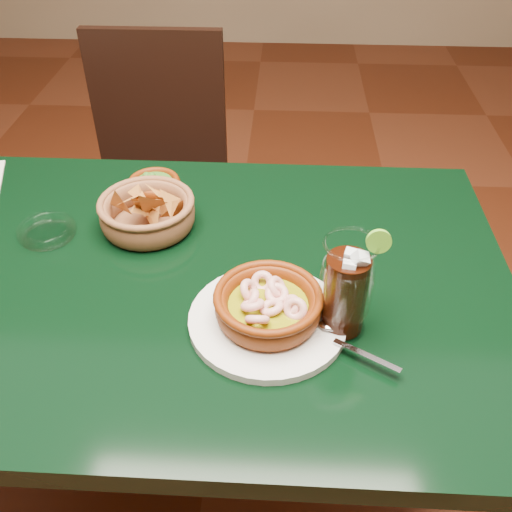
# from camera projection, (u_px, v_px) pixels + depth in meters

# --- Properties ---
(ground) EXTENTS (7.00, 7.00, 0.00)m
(ground) POSITION_uv_depth(u_px,v_px,m) (204.00, 488.00, 1.50)
(ground) COLOR #471C0C
(ground) RESTS_ON ground
(dining_table) EXTENTS (1.20, 0.80, 0.75)m
(dining_table) POSITION_uv_depth(u_px,v_px,m) (184.00, 311.00, 1.09)
(dining_table) COLOR black
(dining_table) RESTS_ON ground
(dining_chair) EXTENTS (0.43, 0.43, 0.92)m
(dining_chair) POSITION_uv_depth(u_px,v_px,m) (158.00, 180.00, 1.74)
(dining_chair) COLOR black
(dining_chair) RESTS_ON ground
(shrimp_plate) EXTENTS (0.33, 0.26, 0.08)m
(shrimp_plate) POSITION_uv_depth(u_px,v_px,m) (268.00, 309.00, 0.91)
(shrimp_plate) COLOR silver
(shrimp_plate) RESTS_ON dining_table
(chip_basket) EXTENTS (0.22, 0.22, 0.14)m
(chip_basket) POSITION_uv_depth(u_px,v_px,m) (148.00, 213.00, 1.12)
(chip_basket) COLOR brown
(chip_basket) RESTS_ON dining_table
(guacamole_ramekin) EXTENTS (0.13, 0.13, 0.05)m
(guacamole_ramekin) POSITION_uv_depth(u_px,v_px,m) (154.00, 186.00, 1.22)
(guacamole_ramekin) COLOR #551E04
(guacamole_ramekin) RESTS_ON dining_table
(cola_drink) EXTENTS (0.17, 0.17, 0.19)m
(cola_drink) POSITION_uv_depth(u_px,v_px,m) (346.00, 288.00, 0.87)
(cola_drink) COLOR white
(cola_drink) RESTS_ON dining_table
(glass_ashtray) EXTENTS (0.12, 0.12, 0.03)m
(glass_ashtray) POSITION_uv_depth(u_px,v_px,m) (47.00, 231.00, 1.11)
(glass_ashtray) COLOR white
(glass_ashtray) RESTS_ON dining_table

